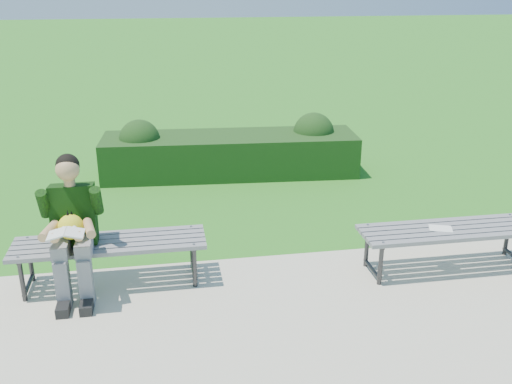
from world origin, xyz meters
The scene contains 7 objects.
ground centered at (0.00, 0.00, 0.00)m, with size 80.00×80.00×0.00m.
walkway centered at (0.00, -1.75, 0.01)m, with size 30.00×3.50×0.02m.
hedge centered at (0.37, 2.86, 0.35)m, with size 3.83×1.20×0.88m.
bench_left centered at (-1.19, -0.32, 0.42)m, with size 1.80×0.50×0.46m.
bench_right centered at (2.13, -0.58, 0.42)m, with size 1.80×0.50×0.46m.
seated_boy centered at (-1.49, -0.41, 0.71)m, with size 0.56×0.76×1.31m.
paper_sheet centered at (2.03, -0.58, 0.47)m, with size 0.26×0.23×0.01m.
Camera 1 is at (-0.64, -5.35, 2.79)m, focal length 40.00 mm.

